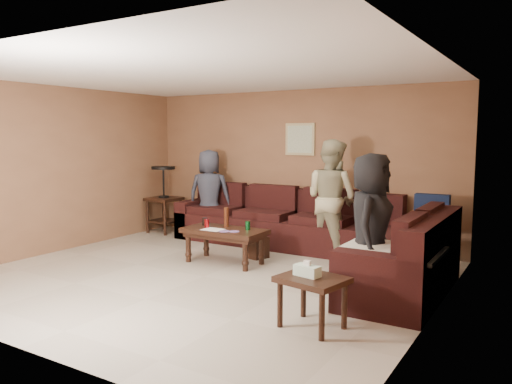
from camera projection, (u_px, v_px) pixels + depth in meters
room at (202, 143)px, 6.06m from camera, size 5.60×5.50×2.50m
sectional_sofa at (314, 237)px, 7.08m from camera, size 4.65×2.90×0.97m
coffee_table at (224, 234)px, 6.87m from camera, size 1.15×0.58×0.76m
end_table_left at (164, 198)px, 9.06m from camera, size 0.54×0.54×1.21m
side_table_right at (312, 284)px, 4.54m from camera, size 0.66×0.58×0.62m
waste_bin at (257, 247)px, 7.20m from camera, size 0.33×0.33×0.31m
wall_art at (300, 139)px, 8.11m from camera, size 0.52×0.04×0.52m
person_left at (209, 194)px, 8.58m from camera, size 0.87×0.72×1.52m
person_middle at (331, 198)px, 7.23m from camera, size 0.98×0.85×1.71m
person_right at (370, 225)px, 5.41m from camera, size 0.60×0.83×1.57m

